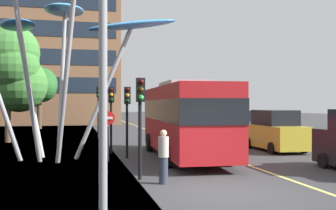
% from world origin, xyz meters
% --- Properties ---
extents(ground, '(120.00, 240.00, 0.10)m').
position_xyz_m(ground, '(-0.64, 0.00, -0.05)').
color(ground, '#38383A').
extents(red_bus, '(3.12, 10.11, 3.59)m').
position_xyz_m(red_bus, '(0.84, 7.33, 1.96)').
color(red_bus, red).
rests_on(red_bus, ground).
extents(leaf_sculpture, '(11.46, 10.37, 9.25)m').
position_xyz_m(leaf_sculpture, '(-5.46, 8.07, 6.93)').
color(leaf_sculpture, '#9EA0A5').
rests_on(leaf_sculpture, ground).
extents(traffic_light_kerb_near, '(0.28, 0.42, 3.41)m').
position_xyz_m(traffic_light_kerb_near, '(-2.06, 2.23, 2.48)').
color(traffic_light_kerb_near, black).
rests_on(traffic_light_kerb_near, ground).
extents(traffic_light_kerb_far, '(0.28, 0.42, 3.34)m').
position_xyz_m(traffic_light_kerb_far, '(-1.80, 7.79, 2.43)').
color(traffic_light_kerb_far, black).
rests_on(traffic_light_kerb_far, ground).
extents(traffic_light_island_mid, '(0.28, 0.42, 3.41)m').
position_xyz_m(traffic_light_island_mid, '(-2.36, 9.85, 2.48)').
color(traffic_light_island_mid, black).
rests_on(traffic_light_island_mid, ground).
extents(traffic_light_opposite, '(0.28, 0.42, 3.85)m').
position_xyz_m(traffic_light_opposite, '(-2.48, 19.25, 2.78)').
color(traffic_light_opposite, black).
rests_on(traffic_light_opposite, ground).
extents(car_parked_mid, '(2.01, 4.58, 2.21)m').
position_xyz_m(car_parked_mid, '(6.48, 9.27, 1.03)').
color(car_parked_mid, gold).
rests_on(car_parked_mid, ground).
extents(car_parked_far, '(2.04, 4.07, 2.10)m').
position_xyz_m(car_parked_far, '(6.58, 15.26, 0.99)').
color(car_parked_far, navy).
rests_on(car_parked_far, ground).
extents(tree_pavement_near, '(4.69, 4.39, 7.86)m').
position_xyz_m(tree_pavement_near, '(-8.25, 17.65, 4.83)').
color(tree_pavement_near, brown).
rests_on(tree_pavement_near, ground).
extents(tree_pavement_far, '(4.49, 4.83, 6.42)m').
position_xyz_m(tree_pavement_far, '(-7.97, 32.94, 4.44)').
color(tree_pavement_far, brown).
rests_on(tree_pavement_far, ground).
extents(pedestrian, '(0.34, 0.34, 1.73)m').
position_xyz_m(pedestrian, '(-1.45, 1.42, 0.87)').
color(pedestrian, '#2D3342').
rests_on(pedestrian, ground).
extents(no_entry_sign, '(0.60, 0.12, 2.22)m').
position_xyz_m(no_entry_sign, '(-2.75, 7.00, 1.49)').
color(no_entry_sign, gray).
rests_on(no_entry_sign, ground).
extents(backdrop_building, '(20.01, 10.98, 26.49)m').
position_xyz_m(backdrop_building, '(-8.62, 44.25, 13.25)').
color(backdrop_building, '#8E6042').
rests_on(backdrop_building, ground).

